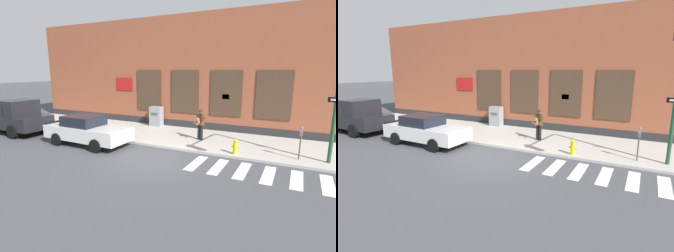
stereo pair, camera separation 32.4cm
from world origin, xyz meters
TOP-DOWN VIEW (x-y plane):
  - ground_plane at (0.00, 0.00)m, footprint 160.00×160.00m
  - sidewalk at (0.00, 4.10)m, footprint 28.00×4.69m
  - building_backdrop at (-0.00, 8.44)m, footprint 28.00×4.06m
  - crosswalk at (4.15, 0.46)m, footprint 5.20×1.90m
  - red_car at (-4.39, 0.58)m, footprint 4.64×2.06m
  - red_truck at (-10.40, 0.53)m, footprint 5.44×2.26m
  - busker at (0.70, 3.75)m, footprint 0.72×0.67m
  - parking_meter at (5.60, 2.58)m, footprint 0.13×0.11m
  - utility_box at (-3.28, 6.00)m, footprint 0.83×0.61m
  - fire_hydrant at (3.00, 2.11)m, footprint 0.38×0.20m

SIDE VIEW (x-z plane):
  - ground_plane at x=0.00m, z-range 0.00..0.00m
  - crosswalk at x=4.15m, z-range 0.00..0.01m
  - sidewalk at x=0.00m, z-range 0.00..0.11m
  - fire_hydrant at x=3.00m, z-range 0.11..0.81m
  - red_car at x=-4.39m, z-range 0.01..1.54m
  - utility_box at x=-3.28m, z-range 0.11..1.43m
  - parking_meter at x=5.60m, z-range 0.34..1.77m
  - busker at x=0.70m, z-range 0.22..1.89m
  - red_truck at x=-10.40m, z-range 0.01..2.11m
  - building_backdrop at x=0.00m, z-range -0.01..7.33m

